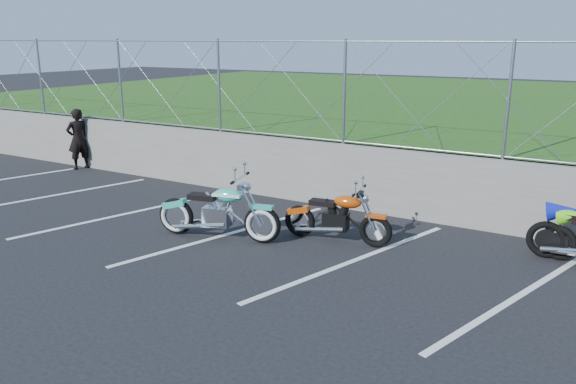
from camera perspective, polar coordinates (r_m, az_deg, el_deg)
The scene contains 8 objects.
ground at distance 9.15m, azimuth -9.70°, elevation -6.04°, with size 90.00×90.00×0.00m, color black.
retaining_wall at distance 11.73m, azimuth 1.09°, elevation 2.27°, with size 30.00×0.22×1.30m, color slate.
grass_field at distance 20.92m, azimuth 14.64°, elevation 7.56°, with size 30.00×20.00×1.30m, color #1F4612.
chain_link_fence at distance 11.47m, azimuth 1.13°, elevation 10.32°, with size 28.00×0.03×2.00m.
parking_lines at distance 9.27m, azimuth 0.04°, elevation -5.51°, with size 18.29×4.31×0.01m.
cruiser_turquoise at distance 9.55m, azimuth -6.96°, elevation -2.19°, with size 2.19×0.75×1.11m.
naked_orange at distance 9.38m, azimuth 5.13°, elevation -2.73°, with size 1.89×0.64×0.94m.
person_standing at distance 15.57m, azimuth -20.56°, elevation 5.06°, with size 0.57×0.38×1.57m, color black.
Camera 1 is at (5.54, -6.50, 3.30)m, focal length 35.00 mm.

